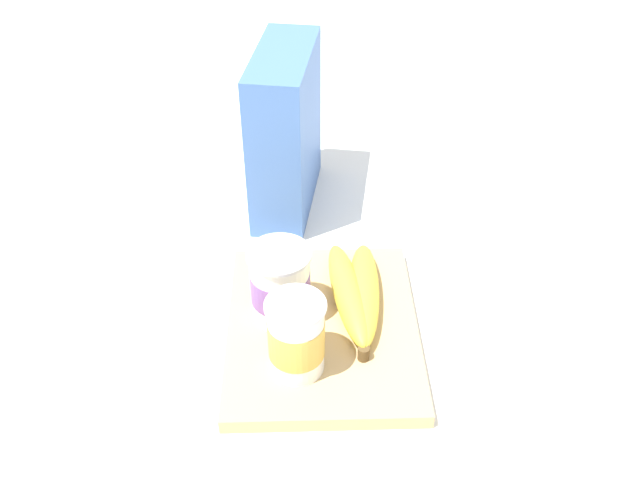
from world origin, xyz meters
TOP-DOWN VIEW (x-y plane):
  - ground_plane at (0.00, 0.00)m, footprint 2.40×2.40m
  - cutting_board at (0.00, 0.00)m, footprint 0.29×0.23m
  - cereal_box at (0.29, 0.05)m, footprint 0.21×0.11m
  - yogurt_cup_front at (-0.07, 0.03)m, footprint 0.07×0.07m
  - yogurt_cup_back at (0.02, 0.05)m, footprint 0.08×0.08m
  - banana_bunch at (0.03, -0.04)m, footprint 0.20×0.08m

SIDE VIEW (x-z plane):
  - ground_plane at x=0.00m, z-range 0.00..0.00m
  - cutting_board at x=0.00m, z-range 0.00..0.02m
  - banana_bunch at x=0.03m, z-range 0.02..0.05m
  - yogurt_cup_front at x=-0.07m, z-range 0.02..0.12m
  - yogurt_cup_back at x=0.02m, z-range 0.02..0.12m
  - cereal_box at x=0.29m, z-range 0.00..0.24m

